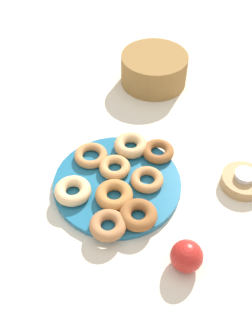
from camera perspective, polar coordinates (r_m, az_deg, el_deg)
ground_plane at (r=1.00m, az=-1.29°, el=-2.65°), size 2.40×2.40×0.00m
donut_plate at (r=1.00m, az=-1.30°, el=-2.33°), size 0.33×0.33×0.02m
donut_0 at (r=1.04m, az=-5.04°, el=1.94°), size 0.10×0.10×0.02m
donut_1 at (r=0.96m, az=-7.84°, el=-3.35°), size 0.10×0.10×0.03m
donut_2 at (r=1.05m, az=4.74°, el=2.46°), size 0.11×0.11×0.02m
donut_3 at (r=0.98m, az=3.12°, el=-1.72°), size 0.09×0.09×0.02m
donut_4 at (r=0.90m, az=-2.67°, el=-8.41°), size 0.10×0.10×0.03m
donut_5 at (r=0.91m, az=1.81°, el=-6.91°), size 0.11×0.11×0.03m
donut_6 at (r=1.06m, az=0.70°, el=3.35°), size 0.12×0.12×0.03m
donut_7 at (r=0.95m, az=-1.76°, el=-3.99°), size 0.13×0.13×0.03m
donut_8 at (r=1.01m, az=-1.67°, el=0.10°), size 0.10×0.10×0.02m
candle_holder at (r=1.04m, az=16.83°, el=-1.85°), size 0.11×0.11×0.03m
tealight at (r=1.02m, az=17.11°, el=-1.04°), size 0.05×0.05×0.01m
basket at (r=1.31m, az=4.14°, el=14.30°), size 0.30×0.30×0.10m
apple at (r=0.86m, az=8.90°, el=-12.70°), size 0.07×0.07×0.07m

